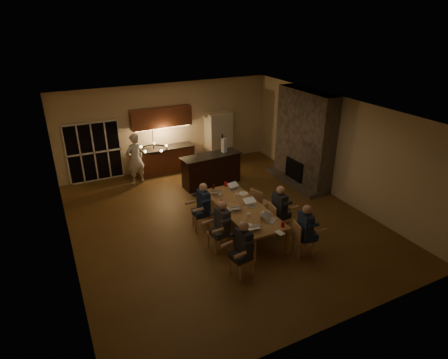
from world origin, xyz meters
TOP-DOWN VIEW (x-y plane):
  - floor at (0.00, 0.00)m, footprint 9.00×9.00m
  - back_wall at (0.00, 4.52)m, footprint 8.00×0.04m
  - left_wall at (-4.02, 0.00)m, footprint 0.04×9.00m
  - right_wall at (4.02, 0.00)m, footprint 0.04×9.00m
  - ceiling at (0.00, 0.00)m, footprint 8.00×9.00m
  - french_doors at (-2.70, 4.47)m, footprint 1.86×0.08m
  - fireplace at (3.70, 1.20)m, footprint 0.58×2.50m
  - kitchenette at (-0.30, 4.20)m, footprint 2.24×0.68m
  - refrigerator at (1.90, 4.15)m, footprint 0.90×0.68m
  - dining_table at (0.25, -0.77)m, footprint 1.10×2.88m
  - bar_island at (0.78, 2.38)m, footprint 2.13×0.84m
  - chair_left_near at (-0.64, -2.38)m, footprint 0.51×0.51m
  - chair_left_mid at (-0.67, -1.20)m, footprint 0.48×0.48m
  - chair_left_far at (-0.67, -0.11)m, footprint 0.51×0.51m
  - chair_right_near at (1.11, -2.33)m, footprint 0.52×0.52m
  - chair_right_mid at (1.09, -1.27)m, footprint 0.49×0.49m
  - chair_right_far at (1.15, -0.25)m, footprint 0.55×0.55m
  - person_left_near at (-0.60, -2.36)m, footprint 0.69×0.69m
  - person_right_near at (1.09, -2.37)m, footprint 0.68×0.68m
  - person_left_mid at (-0.60, -1.30)m, footprint 0.66×0.66m
  - person_right_mid at (1.12, -1.23)m, footprint 0.65×0.65m
  - person_left_far at (-0.61, -0.18)m, footprint 0.63×0.63m
  - standing_person at (-1.50, 3.61)m, footprint 0.76×0.63m
  - chandelier at (-2.01, -0.79)m, footprint 0.61×0.61m
  - laptop_a at (-0.03, -1.80)m, footprint 0.34×0.30m
  - laptop_b at (0.56, -1.68)m, footprint 0.42×0.42m
  - laptop_c at (0.01, -0.75)m, footprint 0.36×0.32m
  - laptop_d at (0.49, -0.82)m, footprint 0.33×0.29m
  - laptop_e at (-0.01, 0.31)m, footprint 0.40×0.37m
  - laptop_f at (0.58, 0.25)m, footprint 0.36×0.33m
  - mug_front at (0.15, -1.27)m, footprint 0.08×0.08m
  - mug_mid at (0.41, -0.16)m, footprint 0.08×0.08m
  - mug_back at (-0.04, 0.01)m, footprint 0.08×0.08m
  - redcup_near at (0.65, -2.06)m, footprint 0.09×0.09m
  - redcup_mid at (-0.17, -0.36)m, footprint 0.08×0.08m
  - redcup_far at (0.45, 0.61)m, footprint 0.09×0.09m
  - can_silver at (0.36, -1.55)m, footprint 0.07×0.07m
  - can_cola at (0.05, 0.62)m, footprint 0.07×0.07m
  - can_right at (0.67, -0.45)m, footprint 0.06×0.06m
  - plate_near at (0.64, -1.32)m, footprint 0.24×0.24m
  - plate_left at (-0.08, -1.67)m, footprint 0.24×0.24m
  - plate_far at (0.67, -0.08)m, footprint 0.27×0.27m
  - notepad at (0.43, -2.27)m, footprint 0.20×0.24m
  - bar_bottle at (0.23, 2.39)m, footprint 0.07×0.07m
  - bar_blender at (1.30, 2.44)m, footprint 0.19×0.19m

SIDE VIEW (x-z plane):
  - floor at x=0.00m, z-range 0.00..0.00m
  - dining_table at x=0.25m, z-range 0.00..0.75m
  - chair_left_near at x=-0.64m, z-range 0.00..0.89m
  - chair_left_mid at x=-0.67m, z-range 0.00..0.89m
  - chair_left_far at x=-0.67m, z-range 0.00..0.89m
  - chair_right_near at x=1.11m, z-range 0.00..0.89m
  - chair_right_mid at x=1.09m, z-range 0.00..0.89m
  - chair_right_far at x=1.15m, z-range 0.00..0.89m
  - bar_island at x=0.78m, z-range 0.00..1.08m
  - person_left_near at x=-0.60m, z-range 0.00..1.38m
  - person_right_near at x=1.09m, z-range 0.00..1.38m
  - person_left_mid at x=-0.60m, z-range 0.00..1.38m
  - person_right_mid at x=1.12m, z-range 0.00..1.38m
  - person_left_far at x=-0.61m, z-range 0.00..1.38m
  - notepad at x=0.43m, z-range 0.75..0.76m
  - plate_near at x=0.64m, z-range 0.75..0.77m
  - plate_left at x=-0.08m, z-range 0.75..0.77m
  - plate_far at x=0.67m, z-range 0.75..0.77m
  - mug_front at x=0.15m, z-range 0.75..0.85m
  - mug_mid at x=0.41m, z-range 0.75..0.85m
  - mug_back at x=-0.04m, z-range 0.75..0.85m
  - redcup_near at x=0.65m, z-range 0.75..0.87m
  - redcup_mid at x=-0.17m, z-range 0.75..0.87m
  - redcup_far at x=0.45m, z-range 0.75..0.87m
  - can_silver at x=0.36m, z-range 0.75..0.87m
  - can_cola at x=0.05m, z-range 0.75..0.87m
  - can_right at x=0.67m, z-range 0.75..0.87m
  - laptop_a at x=-0.03m, z-range 0.75..0.98m
  - laptop_b at x=0.56m, z-range 0.75..0.98m
  - laptop_c at x=0.01m, z-range 0.75..0.98m
  - laptop_d at x=0.49m, z-range 0.75..0.98m
  - laptop_e at x=-0.01m, z-range 0.75..0.98m
  - laptop_f at x=0.58m, z-range 0.75..0.98m
  - standing_person at x=-1.50m, z-range 0.00..1.80m
  - refrigerator at x=1.90m, z-range 0.00..2.00m
  - french_doors at x=-2.70m, z-range 0.00..2.10m
  - kitchenette at x=-0.30m, z-range 0.00..2.40m
  - bar_bottle at x=0.23m, z-range 1.08..1.32m
  - bar_blender at x=1.30m, z-range 1.08..1.56m
  - back_wall at x=0.00m, z-range 0.00..3.20m
  - left_wall at x=-4.02m, z-range 0.00..3.20m
  - right_wall at x=4.02m, z-range 0.00..3.20m
  - fireplace at x=3.70m, z-range 0.00..3.20m
  - chandelier at x=-2.01m, z-range 2.73..2.77m
  - ceiling at x=0.00m, z-range 3.20..3.24m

